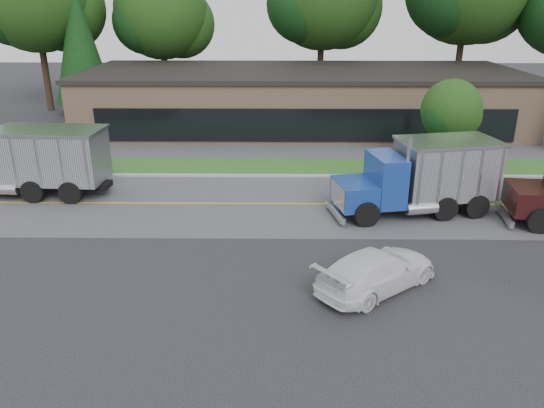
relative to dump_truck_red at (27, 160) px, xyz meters
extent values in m
plane|color=#3A3A40|center=(12.21, -10.26, -1.81)|extent=(140.00, 140.00, 0.00)
cube|color=slate|center=(12.21, -1.26, -1.81)|extent=(60.00, 8.00, 0.02)
cube|color=gold|center=(12.21, -1.26, -1.81)|extent=(60.00, 0.12, 0.01)
cube|color=#9E9E99|center=(12.21, 2.94, -1.81)|extent=(60.00, 0.30, 0.12)
cube|color=#275D1F|center=(12.21, 4.74, -1.81)|extent=(60.00, 3.40, 0.03)
cube|color=slate|center=(12.21, 9.74, -1.81)|extent=(60.00, 7.00, 0.02)
cube|color=tan|center=(14.21, 15.74, 0.19)|extent=(32.00, 12.00, 4.00)
cylinder|color=#382619|center=(-7.79, 21.74, 0.80)|extent=(0.56, 0.56, 5.21)
sphere|color=#193B10|center=(-6.00, 22.93, 6.67)|extent=(7.14, 7.14, 7.14)
sphere|color=black|center=(-9.27, 20.85, 6.97)|extent=(6.55, 6.55, 6.55)
cylinder|color=#382619|center=(2.21, 23.74, 0.40)|extent=(0.56, 0.56, 4.41)
sphere|color=#193B10|center=(2.21, 23.74, 6.38)|extent=(8.07, 8.07, 8.07)
sphere|color=#193B10|center=(3.73, 24.75, 5.37)|extent=(6.05, 6.05, 6.05)
sphere|color=black|center=(0.95, 22.98, 5.63)|extent=(5.55, 5.55, 5.55)
cylinder|color=#382619|center=(16.21, 23.74, 0.82)|extent=(0.56, 0.56, 5.26)
sphere|color=#193B10|center=(18.02, 24.94, 6.75)|extent=(7.21, 7.21, 7.21)
sphere|color=black|center=(14.71, 22.84, 7.05)|extent=(6.61, 6.61, 6.61)
cylinder|color=#382619|center=(28.21, 22.74, 1.10)|extent=(0.56, 0.56, 5.82)
cylinder|color=#382619|center=(-3.79, 19.74, -1.31)|extent=(0.44, 0.44, 1.00)
cone|color=black|center=(-3.79, 19.74, 4.12)|extent=(4.75, 4.75, 9.71)
cylinder|color=#382619|center=(22.21, 4.74, -0.88)|extent=(0.56, 0.56, 1.85)
sphere|color=#193B10|center=(22.21, 4.74, 1.63)|extent=(3.39, 3.39, 3.39)
sphere|color=#193B10|center=(22.85, 5.16, 1.21)|extent=(2.54, 2.54, 2.54)
sphere|color=black|center=(21.68, 4.42, 1.31)|extent=(2.33, 2.33, 2.33)
cube|color=black|center=(-0.26, 0.01, -1.24)|extent=(8.67, 1.50, 0.28)
cube|color=silver|center=(1.24, -0.07, 0.21)|extent=(5.29, 2.79, 2.50)
cube|color=silver|center=(1.24, -0.07, 1.51)|extent=(5.45, 2.95, 0.12)
cylinder|color=black|center=(1.68, 1.05, -1.24)|extent=(1.12, 0.41, 1.10)
cylinder|color=black|center=(1.55, -1.24, -1.24)|extent=(1.12, 0.41, 1.10)
cube|color=black|center=(18.91, -2.21, -1.24)|extent=(7.06, 2.34, 0.28)
cube|color=navy|center=(15.92, -2.80, -0.69)|extent=(2.09, 2.58, 1.10)
cube|color=navy|center=(17.26, -2.54, -0.09)|extent=(1.66, 2.59, 2.20)
cube|color=black|center=(16.74, -2.64, 0.31)|extent=(0.47, 2.07, 0.90)
cube|color=silver|center=(20.10, -1.98, 0.21)|extent=(4.59, 3.27, 2.50)
cube|color=silver|center=(20.10, -1.98, 1.51)|extent=(4.77, 3.44, 0.12)
cylinder|color=black|center=(15.85, -1.65, -1.24)|extent=(1.15, 0.56, 1.10)
cylinder|color=black|center=(16.29, -3.90, -1.24)|extent=(1.15, 0.56, 1.10)
cylinder|color=black|center=(20.17, -0.79, -1.24)|extent=(1.15, 0.56, 1.10)
cylinder|color=black|center=(20.62, -3.04, -1.24)|extent=(1.15, 0.56, 1.10)
cube|color=black|center=(23.47, -3.36, -0.69)|extent=(2.04, 2.50, 1.10)
cylinder|color=black|center=(23.77, -2.24, -1.24)|extent=(1.14, 0.49, 1.10)
cylinder|color=black|center=(23.48, -4.52, -1.24)|extent=(1.14, 0.49, 1.10)
imported|color=white|center=(15.82, -9.18, -1.12)|extent=(4.90, 4.48, 1.38)
camera|label=1|loc=(12.45, -25.09, 7.42)|focal=35.00mm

